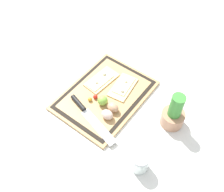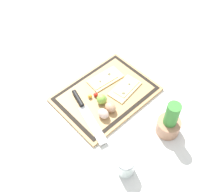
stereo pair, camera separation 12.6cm
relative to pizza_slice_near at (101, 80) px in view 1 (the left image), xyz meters
The scene contains 12 objects.
ground_plane 0.09m from the pizza_slice_near, 50.18° to the left, with size 6.00×6.00×0.00m, color silver.
cutting_board 0.09m from the pizza_slice_near, 50.18° to the left, with size 0.47×0.35×0.02m.
pizza_slice_near is the anchor object (origin of this frame).
pizza_slice_far 0.12m from the pizza_slice_near, 105.08° to the left, with size 0.18×0.12×0.02m.
knife 0.21m from the pizza_slice_near, 17.10° to the left, with size 0.11×0.32×0.02m.
egg_brown 0.19m from the pizza_slice_near, 55.00° to the left, with size 0.04×0.06×0.04m, color tan.
egg_pink 0.23m from the pizza_slice_near, 45.66° to the left, with size 0.04×0.06×0.04m, color beige.
lime 0.15m from the pizza_slice_near, 41.50° to the left, with size 0.05×0.05×0.05m, color #7FB742.
cherry_tomato_red 0.12m from the pizza_slice_near, 24.40° to the left, with size 0.02×0.02×0.02m, color red.
cherry_tomato_yellow 0.14m from the pizza_slice_near, 15.34° to the left, with size 0.02×0.02×0.02m, color gold.
herb_pot 0.41m from the pizza_slice_near, 90.93° to the left, with size 0.11×0.11×0.19m.
sauce_jar 0.49m from the pizza_slice_near, 57.23° to the left, with size 0.07×0.07×0.09m.
Camera 1 is at (0.61, 0.51, 1.04)m, focal length 42.00 mm.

